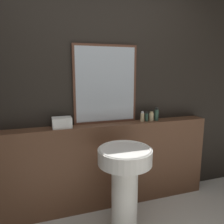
{
  "coord_description": "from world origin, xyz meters",
  "views": [
    {
      "loc": [
        -0.61,
        -0.81,
        1.54
      ],
      "look_at": [
        0.09,
        1.33,
        1.12
      ],
      "focal_mm": 35.0,
      "sensor_mm": 36.0,
      "label": 1
    }
  ],
  "objects_px": {
    "towel_stack": "(62,123)",
    "body_wash_bottle": "(156,114)",
    "shampoo_bottle": "(142,117)",
    "mirror": "(106,85)",
    "pedestal_sink": "(125,178)",
    "lotion_bottle": "(151,117)",
    "conditioner_bottle": "(147,117)"
  },
  "relations": [
    {
      "from": "pedestal_sink",
      "to": "mirror",
      "type": "bearing_deg",
      "value": 91.87
    },
    {
      "from": "pedestal_sink",
      "to": "shampoo_bottle",
      "type": "bearing_deg",
      "value": 49.98
    },
    {
      "from": "mirror",
      "to": "shampoo_bottle",
      "type": "height_order",
      "value": "mirror"
    },
    {
      "from": "pedestal_sink",
      "to": "body_wash_bottle",
      "type": "relative_size",
      "value": 5.49
    },
    {
      "from": "towel_stack",
      "to": "conditioner_bottle",
      "type": "relative_size",
      "value": 1.77
    },
    {
      "from": "conditioner_bottle",
      "to": "body_wash_bottle",
      "type": "distance_m",
      "value": 0.13
    },
    {
      "from": "towel_stack",
      "to": "shampoo_bottle",
      "type": "relative_size",
      "value": 1.66
    },
    {
      "from": "lotion_bottle",
      "to": "mirror",
      "type": "bearing_deg",
      "value": 171.91
    },
    {
      "from": "pedestal_sink",
      "to": "lotion_bottle",
      "type": "xyz_separation_m",
      "value": [
        0.52,
        0.48,
        0.46
      ]
    },
    {
      "from": "mirror",
      "to": "body_wash_bottle",
      "type": "xyz_separation_m",
      "value": [
        0.6,
        -0.08,
        -0.36
      ]
    },
    {
      "from": "body_wash_bottle",
      "to": "mirror",
      "type": "bearing_deg",
      "value": 172.8
    },
    {
      "from": "mirror",
      "to": "shampoo_bottle",
      "type": "relative_size",
      "value": 7.25
    },
    {
      "from": "shampoo_bottle",
      "to": "conditioner_bottle",
      "type": "height_order",
      "value": "shampoo_bottle"
    },
    {
      "from": "towel_stack",
      "to": "lotion_bottle",
      "type": "height_order",
      "value": "same"
    },
    {
      "from": "pedestal_sink",
      "to": "lotion_bottle",
      "type": "height_order",
      "value": "lotion_bottle"
    },
    {
      "from": "body_wash_bottle",
      "to": "pedestal_sink",
      "type": "bearing_deg",
      "value": -140.77
    },
    {
      "from": "mirror",
      "to": "lotion_bottle",
      "type": "height_order",
      "value": "mirror"
    },
    {
      "from": "body_wash_bottle",
      "to": "shampoo_bottle",
      "type": "bearing_deg",
      "value": -180.0
    },
    {
      "from": "pedestal_sink",
      "to": "lotion_bottle",
      "type": "relative_size",
      "value": 7.83
    },
    {
      "from": "pedestal_sink",
      "to": "towel_stack",
      "type": "xyz_separation_m",
      "value": [
        -0.51,
        0.48,
        0.46
      ]
    },
    {
      "from": "pedestal_sink",
      "to": "shampoo_bottle",
      "type": "xyz_separation_m",
      "value": [
        0.4,
        0.48,
        0.46
      ]
    },
    {
      "from": "towel_stack",
      "to": "lotion_bottle",
      "type": "bearing_deg",
      "value": 0.0
    },
    {
      "from": "pedestal_sink",
      "to": "towel_stack",
      "type": "bearing_deg",
      "value": 136.97
    },
    {
      "from": "shampoo_bottle",
      "to": "lotion_bottle",
      "type": "xyz_separation_m",
      "value": [
        0.12,
        0.0,
        -0.0
      ]
    },
    {
      "from": "mirror",
      "to": "towel_stack",
      "type": "relative_size",
      "value": 4.37
    },
    {
      "from": "shampoo_bottle",
      "to": "lotion_bottle",
      "type": "distance_m",
      "value": 0.12
    },
    {
      "from": "pedestal_sink",
      "to": "shampoo_bottle",
      "type": "height_order",
      "value": "shampoo_bottle"
    },
    {
      "from": "towel_stack",
      "to": "conditioner_bottle",
      "type": "height_order",
      "value": "conditioner_bottle"
    },
    {
      "from": "mirror",
      "to": "towel_stack",
      "type": "bearing_deg",
      "value": -171.22
    },
    {
      "from": "towel_stack",
      "to": "conditioner_bottle",
      "type": "xyz_separation_m",
      "value": [
        0.97,
        0.0,
        -0.0
      ]
    },
    {
      "from": "towel_stack",
      "to": "body_wash_bottle",
      "type": "relative_size",
      "value": 1.26
    },
    {
      "from": "mirror",
      "to": "pedestal_sink",
      "type": "bearing_deg",
      "value": -88.13
    }
  ]
}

